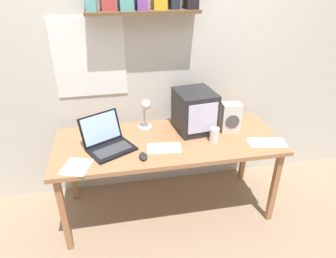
{
  "coord_description": "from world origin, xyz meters",
  "views": [
    {
      "loc": [
        -0.4,
        -2.07,
        1.96
      ],
      "look_at": [
        0.0,
        0.0,
        0.82
      ],
      "focal_mm": 32.0,
      "sensor_mm": 36.0,
      "label": 1
    }
  ],
  "objects_px": {
    "space_heater": "(231,118)",
    "loose_paper_near_laptop": "(267,142)",
    "crt_monitor": "(195,111)",
    "laptop": "(107,140)",
    "juice_glass": "(214,135)",
    "corner_desk": "(168,146)",
    "desk_lamp": "(146,112)",
    "open_notebook": "(76,167)",
    "computer_mouse": "(143,156)",
    "printed_handout": "(164,148)"
  },
  "relations": [
    {
      "from": "juice_glass",
      "to": "loose_paper_near_laptop",
      "type": "height_order",
      "value": "juice_glass"
    },
    {
      "from": "corner_desk",
      "to": "computer_mouse",
      "type": "bearing_deg",
      "value": -135.39
    },
    {
      "from": "printed_handout",
      "to": "open_notebook",
      "type": "bearing_deg",
      "value": -168.73
    },
    {
      "from": "desk_lamp",
      "to": "loose_paper_near_laptop",
      "type": "relative_size",
      "value": 0.89
    },
    {
      "from": "corner_desk",
      "to": "crt_monitor",
      "type": "xyz_separation_m",
      "value": [
        0.26,
        0.15,
        0.23
      ]
    },
    {
      "from": "laptop",
      "to": "loose_paper_near_laptop",
      "type": "distance_m",
      "value": 1.27
    },
    {
      "from": "desk_lamp",
      "to": "printed_handout",
      "type": "distance_m",
      "value": 0.39
    },
    {
      "from": "juice_glass",
      "to": "loose_paper_near_laptop",
      "type": "relative_size",
      "value": 0.37
    },
    {
      "from": "crt_monitor",
      "to": "space_heater",
      "type": "height_order",
      "value": "crt_monitor"
    },
    {
      "from": "loose_paper_near_laptop",
      "to": "printed_handout",
      "type": "bearing_deg",
      "value": 174.88
    },
    {
      "from": "space_heater",
      "to": "loose_paper_near_laptop",
      "type": "distance_m",
      "value": 0.36
    },
    {
      "from": "corner_desk",
      "to": "loose_paper_near_laptop",
      "type": "bearing_deg",
      "value": -14.21
    },
    {
      "from": "space_heater",
      "to": "open_notebook",
      "type": "relative_size",
      "value": 0.98
    },
    {
      "from": "desk_lamp",
      "to": "open_notebook",
      "type": "relative_size",
      "value": 1.09
    },
    {
      "from": "desk_lamp",
      "to": "laptop",
      "type": "bearing_deg",
      "value": -159.9
    },
    {
      "from": "juice_glass",
      "to": "loose_paper_near_laptop",
      "type": "distance_m",
      "value": 0.43
    },
    {
      "from": "juice_glass",
      "to": "printed_handout",
      "type": "bearing_deg",
      "value": -175.59
    },
    {
      "from": "crt_monitor",
      "to": "printed_handout",
      "type": "bearing_deg",
      "value": -146.33
    },
    {
      "from": "crt_monitor",
      "to": "open_notebook",
      "type": "relative_size",
      "value": 1.49
    },
    {
      "from": "printed_handout",
      "to": "open_notebook",
      "type": "height_order",
      "value": "same"
    },
    {
      "from": "computer_mouse",
      "to": "open_notebook",
      "type": "relative_size",
      "value": 0.42
    },
    {
      "from": "computer_mouse",
      "to": "space_heater",
      "type": "bearing_deg",
      "value": 19.85
    },
    {
      "from": "laptop",
      "to": "computer_mouse",
      "type": "xyz_separation_m",
      "value": [
        0.26,
        -0.21,
        -0.05
      ]
    },
    {
      "from": "juice_glass",
      "to": "computer_mouse",
      "type": "relative_size",
      "value": 1.1
    },
    {
      "from": "crt_monitor",
      "to": "open_notebook",
      "type": "bearing_deg",
      "value": -164.6
    },
    {
      "from": "juice_glass",
      "to": "printed_handout",
      "type": "height_order",
      "value": "juice_glass"
    },
    {
      "from": "computer_mouse",
      "to": "desk_lamp",
      "type": "bearing_deg",
      "value": 79.93
    },
    {
      "from": "crt_monitor",
      "to": "desk_lamp",
      "type": "xyz_separation_m",
      "value": [
        -0.41,
        0.07,
        -0.01
      ]
    },
    {
      "from": "open_notebook",
      "to": "loose_paper_near_laptop",
      "type": "bearing_deg",
      "value": 2.17
    },
    {
      "from": "space_heater",
      "to": "open_notebook",
      "type": "distance_m",
      "value": 1.3
    },
    {
      "from": "crt_monitor",
      "to": "laptop",
      "type": "relative_size",
      "value": 0.87
    },
    {
      "from": "corner_desk",
      "to": "desk_lamp",
      "type": "height_order",
      "value": "desk_lamp"
    },
    {
      "from": "corner_desk",
      "to": "loose_paper_near_laptop",
      "type": "xyz_separation_m",
      "value": [
        0.77,
        -0.2,
        0.06
      ]
    },
    {
      "from": "juice_glass",
      "to": "printed_handout",
      "type": "distance_m",
      "value": 0.42
    },
    {
      "from": "space_heater",
      "to": "open_notebook",
      "type": "xyz_separation_m",
      "value": [
        -1.26,
        -0.31,
        -0.12
      ]
    },
    {
      "from": "corner_desk",
      "to": "desk_lamp",
      "type": "xyz_separation_m",
      "value": [
        -0.15,
        0.21,
        0.22
      ]
    },
    {
      "from": "space_heater",
      "to": "loose_paper_near_laptop",
      "type": "xyz_separation_m",
      "value": [
        0.22,
        -0.25,
        -0.12
      ]
    },
    {
      "from": "corner_desk",
      "to": "space_heater",
      "type": "bearing_deg",
      "value": 5.71
    },
    {
      "from": "loose_paper_near_laptop",
      "to": "desk_lamp",
      "type": "bearing_deg",
      "value": 156.03
    },
    {
      "from": "juice_glass",
      "to": "printed_handout",
      "type": "xyz_separation_m",
      "value": [
        -0.42,
        -0.03,
        -0.05
      ]
    },
    {
      "from": "desk_lamp",
      "to": "open_notebook",
      "type": "distance_m",
      "value": 0.74
    },
    {
      "from": "corner_desk",
      "to": "desk_lamp",
      "type": "bearing_deg",
      "value": 125.16
    },
    {
      "from": "computer_mouse",
      "to": "loose_paper_near_laptop",
      "type": "relative_size",
      "value": 0.34
    },
    {
      "from": "printed_handout",
      "to": "open_notebook",
      "type": "xyz_separation_m",
      "value": [
        -0.65,
        -0.13,
        0.0
      ]
    },
    {
      "from": "juice_glass",
      "to": "loose_paper_near_laptop",
      "type": "bearing_deg",
      "value": -14.53
    },
    {
      "from": "corner_desk",
      "to": "crt_monitor",
      "type": "relative_size",
      "value": 4.74
    },
    {
      "from": "laptop",
      "to": "corner_desk",
      "type": "bearing_deg",
      "value": -25.77
    },
    {
      "from": "crt_monitor",
      "to": "desk_lamp",
      "type": "height_order",
      "value": "crt_monitor"
    },
    {
      "from": "crt_monitor",
      "to": "computer_mouse",
      "type": "bearing_deg",
      "value": -149.59
    },
    {
      "from": "crt_monitor",
      "to": "juice_glass",
      "type": "relative_size",
      "value": 3.28
    }
  ]
}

